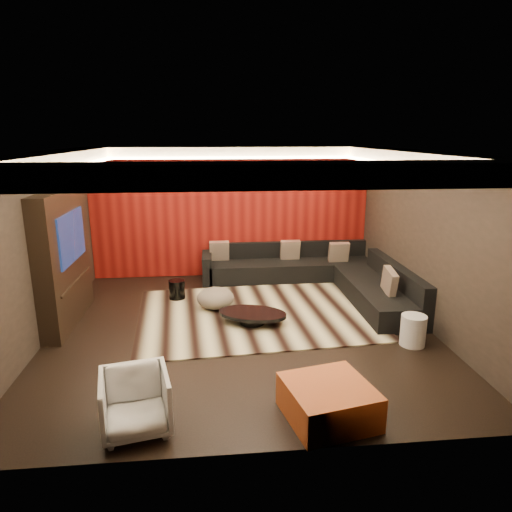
{
  "coord_description": "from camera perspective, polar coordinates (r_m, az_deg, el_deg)",
  "views": [
    {
      "loc": [
        -0.45,
        -6.83,
        3.04
      ],
      "look_at": [
        0.3,
        0.6,
        1.05
      ],
      "focal_mm": 32.0,
      "sensor_mm": 36.0,
      "label": 1
    }
  ],
  "objects": [
    {
      "name": "red_feature_wall",
      "position": [
        9.95,
        -3.11,
        5.41
      ],
      "size": [
        5.98,
        0.05,
        2.78
      ],
      "primitive_type": "cube",
      "color": "#6B0C0A",
      "rests_on": "ground"
    },
    {
      "name": "wall_right",
      "position": [
        7.83,
        20.62,
        1.86
      ],
      "size": [
        0.02,
        6.0,
        2.8
      ],
      "primitive_type": "cube",
      "color": "black",
      "rests_on": "ground"
    },
    {
      "name": "floor",
      "position": [
        7.5,
        -1.84,
        -9.1
      ],
      "size": [
        6.0,
        6.0,
        0.02
      ],
      "primitive_type": "cube",
      "color": "black",
      "rests_on": "ground"
    },
    {
      "name": "cove_back",
      "position": [
        9.21,
        -3.03,
        12.17
      ],
      "size": [
        4.8,
        0.08,
        0.04
      ],
      "primitive_type": "cube",
      "color": "#FFD899",
      "rests_on": "ground"
    },
    {
      "name": "drum_stool",
      "position": [
        8.8,
        -9.86,
        -4.13
      ],
      "size": [
        0.4,
        0.4,
        0.36
      ],
      "primitive_type": "cylinder",
      "rotation": [
        0.0,
        0.0,
        0.41
      ],
      "color": "black",
      "rests_on": "rug"
    },
    {
      "name": "orange_ottoman",
      "position": [
        5.33,
        9.03,
        -17.53
      ],
      "size": [
        1.07,
        1.07,
        0.4
      ],
      "primitive_type": "cube",
      "rotation": [
        0.0,
        0.0,
        0.21
      ],
      "color": "#924412",
      "rests_on": "floor"
    },
    {
      "name": "cove_right",
      "position": [
        7.4,
        16.88,
        10.88
      ],
      "size": [
        0.08,
        4.8,
        0.04
      ],
      "primitive_type": "cube",
      "color": "#FFD899",
      "rests_on": "ground"
    },
    {
      "name": "soffit_front",
      "position": [
        4.17,
        0.47,
        10.08
      ],
      "size": [
        6.0,
        0.6,
        0.22
      ],
      "primitive_type": "cube",
      "color": "silver",
      "rests_on": "ground"
    },
    {
      "name": "tv_screen",
      "position": [
        7.92,
        -22.07,
        2.23
      ],
      "size": [
        0.04,
        1.3,
        0.8
      ],
      "primitive_type": "cube",
      "color": "black",
      "rests_on": "ground"
    },
    {
      "name": "sectional_sofa",
      "position": [
        9.39,
        7.97,
        -2.44
      ],
      "size": [
        3.65,
        3.5,
        0.75
      ],
      "color": "black",
      "rests_on": "floor"
    },
    {
      "name": "soffit_right",
      "position": [
        7.53,
        19.37,
        11.43
      ],
      "size": [
        0.6,
        4.8,
        0.22
      ],
      "primitive_type": "cube",
      "color": "silver",
      "rests_on": "ground"
    },
    {
      "name": "cove_front",
      "position": [
        4.51,
        -0.01,
        9.31
      ],
      "size": [
        4.8,
        0.08,
        0.04
      ],
      "primitive_type": "cube",
      "color": "#FFD899",
      "rests_on": "ground"
    },
    {
      "name": "white_side_table",
      "position": [
        7.24,
        19.05,
        -8.78
      ],
      "size": [
        0.38,
        0.38,
        0.46
      ],
      "primitive_type": "cylinder",
      "rotation": [
        0.0,
        0.0,
        0.03
      ],
      "color": "silver",
      "rests_on": "floor"
    },
    {
      "name": "cove_left",
      "position": [
        7.11,
        -21.71,
        10.33
      ],
      "size": [
        0.08,
        4.8,
        0.04
      ],
      "primitive_type": "cube",
      "color": "#FFD899",
      "rests_on": "ground"
    },
    {
      "name": "tv_shelf",
      "position": [
        8.11,
        -21.56,
        -2.94
      ],
      "size": [
        0.04,
        1.6,
        0.04
      ],
      "primitive_type": "cube",
      "color": "black",
      "rests_on": "ground"
    },
    {
      "name": "soffit_back",
      "position": [
        9.55,
        -3.14,
        12.8
      ],
      "size": [
        6.0,
        0.6,
        0.22
      ],
      "primitive_type": "cube",
      "color": "silver",
      "rests_on": "ground"
    },
    {
      "name": "rug",
      "position": [
        8.04,
        -0.11,
        -7.21
      ],
      "size": [
        4.21,
        3.28,
        0.02
      ],
      "primitive_type": "cube",
      "rotation": [
        0.0,
        0.0,
        0.07
      ],
      "color": "beige",
      "rests_on": "floor"
    },
    {
      "name": "striped_pouf",
      "position": [
        8.25,
        -5.09,
        -5.25
      ],
      "size": [
        0.85,
        0.85,
        0.37
      ],
      "primitive_type": "ellipsoid",
      "rotation": [
        0.0,
        0.0,
        -0.34
      ],
      "color": "beige",
      "rests_on": "rug"
    },
    {
      "name": "wall_left",
      "position": [
        7.48,
        -25.62,
        0.75
      ],
      "size": [
        0.02,
        6.0,
        2.8
      ],
      "primitive_type": "cube",
      "color": "black",
      "rests_on": "ground"
    },
    {
      "name": "armchair",
      "position": [
        5.18,
        -14.85,
        -17.25
      ],
      "size": [
        0.83,
        0.84,
        0.65
      ],
      "primitive_type": "imported",
      "rotation": [
        0.0,
        0.0,
        0.21
      ],
      "color": "silver",
      "rests_on": "floor"
    },
    {
      "name": "throw_pillows",
      "position": [
        9.36,
        6.13,
        -0.15
      ],
      "size": [
        3.11,
        2.78,
        0.5
      ],
      "color": "beige",
      "rests_on": "sectional_sofa"
    },
    {
      "name": "ceiling",
      "position": [
        6.85,
        -2.04,
        12.98
      ],
      "size": [
        6.0,
        6.0,
        0.02
      ],
      "primitive_type": "cube",
      "color": "silver",
      "rests_on": "ground"
    },
    {
      "name": "wall_back",
      "position": [
        9.99,
        -3.12,
        5.45
      ],
      "size": [
        6.0,
        0.02,
        2.8
      ],
      "primitive_type": "cube",
      "color": "black",
      "rests_on": "ground"
    },
    {
      "name": "soffit_left",
      "position": [
        7.2,
        -24.43,
        10.83
      ],
      "size": [
        0.6,
        4.8,
        0.22
      ],
      "primitive_type": "cube",
      "color": "silver",
      "rests_on": "ground"
    },
    {
      "name": "coffee_table",
      "position": [
        7.61,
        -0.44,
        -7.69
      ],
      "size": [
        1.45,
        1.45,
        0.19
      ],
      "primitive_type": "cylinder",
      "rotation": [
        0.0,
        0.0,
        -0.34
      ],
      "color": "black",
      "rests_on": "rug"
    },
    {
      "name": "tv_surround",
      "position": [
        8.05,
        -22.92,
        -0.24
      ],
      "size": [
        0.3,
        2.0,
        2.2
      ],
      "primitive_type": "cube",
      "color": "black",
      "rests_on": "ground"
    }
  ]
}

